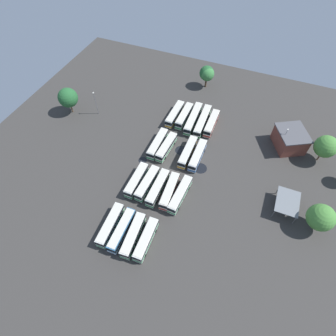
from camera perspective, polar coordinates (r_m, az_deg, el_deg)
name	(u,v)px	position (r m, az deg, el deg)	size (l,w,h in m)	color
ground_plane	(168,171)	(83.61, -0.03, -0.66)	(125.44, 125.44, 0.00)	#383533
bus_row0_slot0	(175,114)	(98.61, 1.43, 11.16)	(12.17, 2.76, 3.43)	silver
bus_row0_slot1	(184,116)	(98.02, 3.38, 10.77)	(11.75, 2.65, 3.43)	silver
bus_row0_slot2	(193,118)	(97.28, 5.25, 10.23)	(14.80, 2.95, 3.43)	silver
bus_row0_slot3	(202,121)	(96.69, 7.19, 9.69)	(14.80, 2.94, 3.43)	silver
bus_row0_slot4	(212,123)	(96.29, 9.05, 9.19)	(11.77, 2.60, 3.43)	silver
bus_row1_slot0	(158,144)	(88.50, -2.19, 5.09)	(11.99, 2.56, 3.43)	silver
bus_row1_slot1	(166,147)	(87.46, -0.33, 4.39)	(11.34, 3.11, 3.43)	silver
bus_row1_slot3	(188,152)	(86.27, 4.11, 3.32)	(12.12, 2.58, 3.43)	silver
bus_row1_slot4	(198,155)	(85.70, 6.19, 2.65)	(11.80, 2.58, 3.43)	silver
bus_row2_slot0	(136,180)	(79.97, -6.58, -2.52)	(11.42, 2.56, 3.43)	silver
bus_row2_slot1	(147,183)	(79.06, -4.36, -3.17)	(11.56, 2.98, 3.43)	silver
bus_row2_slot2	(158,188)	(78.02, -2.16, -4.12)	(11.98, 2.58, 3.43)	silver
bus_row2_slot3	(169,191)	(77.37, 0.31, -4.80)	(11.61, 3.17, 3.43)	silver
bus_row2_slot4	(180,194)	(76.82, 2.53, -5.52)	(12.04, 3.17, 3.43)	silver
bus_row3_slot0	(110,225)	(73.81, -11.91, -11.50)	(11.93, 3.08, 3.43)	silver
bus_row3_slot1	(122,230)	(72.60, -9.58, -12.65)	(11.88, 2.74, 3.43)	teal
bus_row3_slot2	(133,235)	(71.63, -7.27, -13.71)	(11.84, 3.32, 3.43)	silver
bus_row3_slot3	(146,240)	(70.85, -4.61, -14.62)	(11.19, 2.78, 3.43)	silver
depot_building	(290,139)	(96.23, 24.08, 5.47)	(12.97, 12.47, 6.22)	brown
maintenance_shelter	(288,202)	(80.45, 23.66, -6.45)	(8.53, 6.11, 3.51)	slate
lamp_post_far_corner	(96,102)	(101.51, -14.80, 13.06)	(0.56, 0.28, 9.24)	slate
lamp_post_by_building	(284,138)	(93.76, 22.98, 5.80)	(0.56, 0.28, 8.29)	slate
tree_east_edge	(207,73)	(112.08, 8.06, 18.96)	(5.56, 5.56, 8.64)	brown
tree_south_edge	(207,74)	(111.73, 8.17, 18.80)	(5.34, 5.34, 8.48)	brown
tree_north_edge	(68,98)	(104.16, -20.11, 13.58)	(6.81, 6.81, 9.80)	brown
tree_west_edge	(326,147)	(94.37, 30.01, 3.89)	(6.79, 6.79, 9.55)	brown
tree_northwest	(321,217)	(78.97, 29.22, -8.98)	(6.94, 6.94, 8.88)	brown
puddle_back_corner	(195,141)	(92.04, 5.60, 5.55)	(2.13, 2.13, 0.01)	black
puddle_near_shelter	(143,160)	(86.64, -5.29, 1.63)	(2.70, 2.70, 0.01)	black
puddle_centre_drain	(181,150)	(89.03, 2.73, 3.69)	(3.90, 3.90, 0.01)	black
puddle_between_rows	(200,168)	(84.87, 6.71, -0.05)	(4.16, 4.16, 0.01)	black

